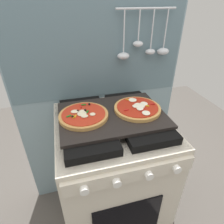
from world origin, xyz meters
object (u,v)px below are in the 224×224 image
Objects in this scene: baking_tray at (112,115)px; pizza_right at (137,108)px; stove at (112,175)px; pizza_left at (84,115)px.

baking_tray is 0.14m from pizza_right.
pizza_right is at bearing 2.06° from stove.
baking_tray is 2.19× the size of pizza_left.
pizza_left is 0.29m from pizza_right.
stove is 0.46m from baking_tray.
pizza_left reaches higher than stove.
pizza_right is (0.14, 0.00, 0.02)m from baking_tray.
baking_tray is at bearing -178.60° from pizza_right.
stove is 0.50m from pizza_right.
pizza_left is (-0.15, 0.01, 0.48)m from stove.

